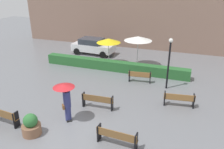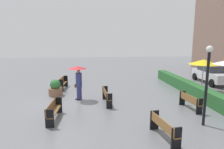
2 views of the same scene
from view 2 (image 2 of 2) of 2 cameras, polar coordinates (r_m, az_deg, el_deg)
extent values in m
plane|color=slate|center=(12.41, -13.05, -7.75)|extent=(60.00, 60.00, 0.00)
cube|color=olive|center=(11.59, 21.86, -7.26)|extent=(1.65, 0.44, 0.04)
cube|color=olive|center=(11.45, 21.34, -6.37)|extent=(1.62, 0.24, 0.37)
cube|color=black|center=(12.18, 19.73, -6.41)|extent=(0.10, 0.35, 0.82)
cube|color=black|center=(11.01, 24.03, -8.46)|extent=(0.10, 0.35, 0.82)
cube|color=brown|center=(11.68, -1.35, -6.22)|extent=(1.88, 0.34, 0.04)
cube|color=brown|center=(11.60, -2.03, -5.28)|extent=(1.87, 0.15, 0.37)
cube|color=black|center=(12.52, -2.02, -5.28)|extent=(0.08, 0.34, 0.85)
cube|color=black|center=(10.86, -0.79, -7.71)|extent=(0.08, 0.34, 0.85)
cube|color=olive|center=(8.02, 15.05, -14.68)|extent=(1.79, 0.52, 0.04)
cube|color=olive|center=(7.86, 14.08, -13.52)|extent=(1.76, 0.29, 0.37)
cube|color=black|center=(8.68, 12.20, -12.76)|extent=(0.11, 0.38, 0.83)
cube|color=black|center=(7.39, 18.16, -17.33)|extent=(0.11, 0.38, 0.83)
cube|color=brown|center=(15.57, -13.86, -2.47)|extent=(1.73, 0.41, 0.04)
cube|color=brown|center=(15.56, -14.43, -1.63)|extent=(1.71, 0.19, 0.43)
cube|color=black|center=(16.34, -13.33, -1.83)|extent=(0.09, 0.36, 0.88)
cube|color=black|center=(14.82, -14.60, -3.11)|extent=(0.09, 0.36, 0.88)
cube|color=brown|center=(9.83, -16.27, -10.11)|extent=(1.91, 0.37, 0.04)
cube|color=brown|center=(9.80, -17.24, -8.92)|extent=(1.90, 0.14, 0.38)
cube|color=black|center=(10.66, -15.30, -8.52)|extent=(0.08, 0.38, 0.82)
cube|color=black|center=(9.04, -17.68, -12.10)|extent=(0.08, 0.38, 0.82)
cylinder|color=navy|center=(12.62, -9.49, -5.37)|extent=(0.32, 0.32, 0.82)
cube|color=black|center=(12.69, -9.65, -7.03)|extent=(0.41, 0.41, 0.08)
cylinder|color=navy|center=(12.42, -9.60, -1.56)|extent=(0.38, 0.38, 0.89)
sphere|color=tan|center=(12.32, -9.68, 0.95)|extent=(0.21, 0.21, 0.21)
cube|color=brown|center=(12.67, -10.22, -3.18)|extent=(0.26, 0.28, 0.22)
cylinder|color=black|center=(12.44, -9.92, -0.02)|extent=(0.02, 0.02, 0.90)
cone|color=maroon|center=(12.37, -9.99, 2.03)|extent=(1.10, 1.10, 0.16)
cylinder|color=brown|center=(13.88, -16.03, -4.86)|extent=(0.91, 0.91, 0.52)
sphere|color=#2D6B33|center=(13.76, -16.13, -2.81)|extent=(0.68, 0.68, 0.68)
cylinder|color=black|center=(9.41, 25.62, -3.98)|extent=(0.12, 0.12, 3.25)
sphere|color=white|center=(9.18, 26.46, 6.65)|extent=(0.28, 0.28, 0.28)
cylinder|color=silver|center=(15.60, 24.79, -0.64)|extent=(0.06, 0.06, 2.18)
cone|color=yellow|center=(15.45, 25.09, 3.33)|extent=(2.05, 2.05, 0.35)
cube|color=#28602D|center=(14.46, 22.49, -4.07)|extent=(12.10, 0.70, 0.79)
cube|color=silver|center=(19.14, 27.22, -0.25)|extent=(4.28, 1.95, 0.70)
cube|color=#333842|center=(19.22, 27.07, 1.69)|extent=(2.27, 1.71, 0.55)
cylinder|color=black|center=(17.55, 27.02, -2.26)|extent=(0.65, 0.25, 0.64)
cylinder|color=black|center=(20.85, 27.23, -0.46)|extent=(0.65, 0.25, 0.64)
cylinder|color=black|center=(20.01, 22.92, -0.53)|extent=(0.65, 0.25, 0.64)
camera|label=1|loc=(12.06, -65.17, 19.71)|focal=36.47mm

